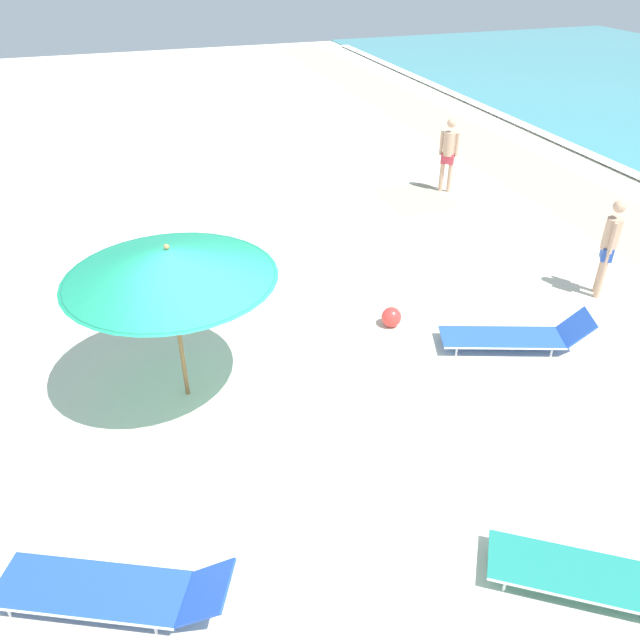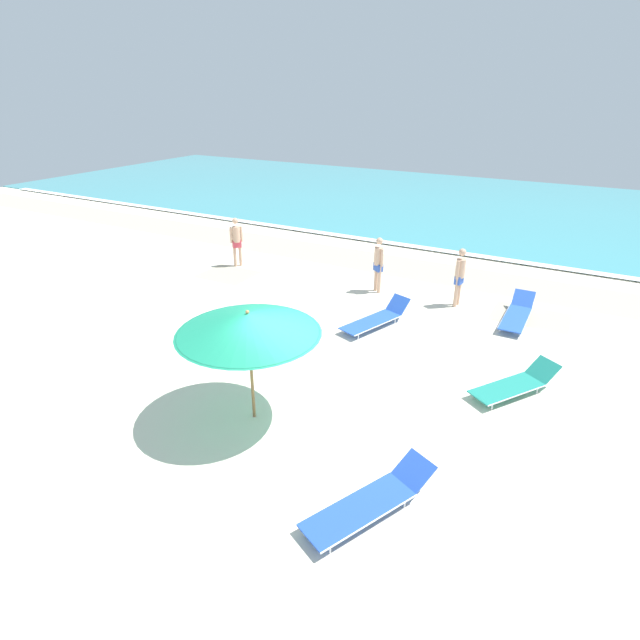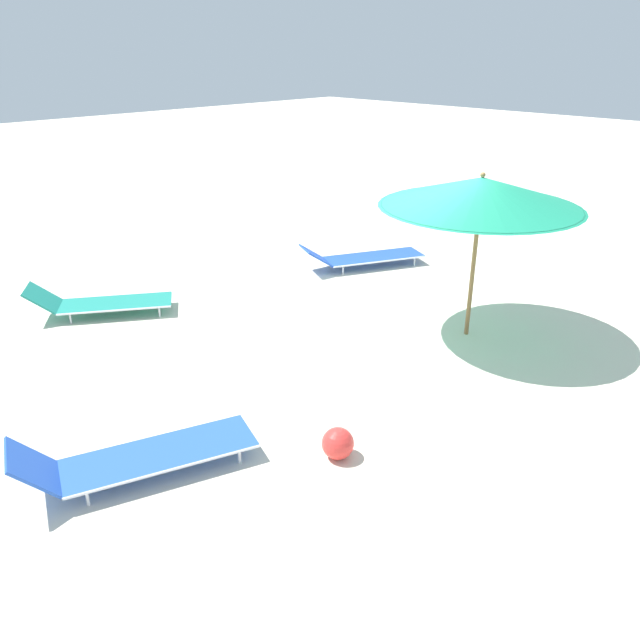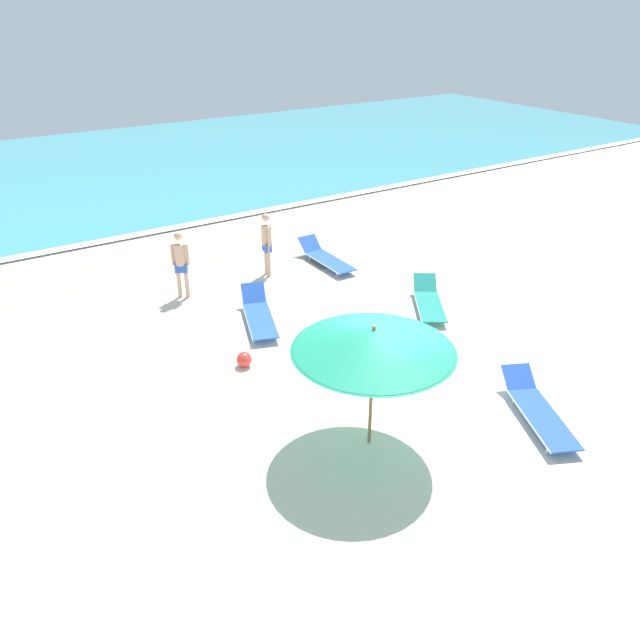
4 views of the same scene
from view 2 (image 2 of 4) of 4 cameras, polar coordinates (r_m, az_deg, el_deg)
name	(u,v)px [view 2 (image 2 of 4)]	position (r m, az deg, el deg)	size (l,w,h in m)	color
ground_plane	(321,418)	(10.19, 0.17, -11.15)	(60.00, 60.00, 0.16)	beige
ocean_water	(510,209)	(28.91, 20.86, 11.79)	(60.00, 18.46, 0.07)	teal
beach_umbrella	(248,324)	(9.14, -8.22, -0.41)	(2.69, 2.69, 2.32)	olive
sun_lounger_under_umbrella	(370,501)	(8.15, 5.78, -19.90)	(1.54, 2.35, 0.49)	blue
sun_lounger_beside_umbrella	(517,314)	(14.89, 21.61, 0.63)	(0.65, 2.26, 0.55)	blue
sun_lounger_near_water_left	(515,384)	(11.47, 21.38, -6.83)	(1.67, 2.08, 0.53)	#1E8475
sun_lounger_near_water_right	(376,318)	(13.67, 6.45, 0.19)	(1.32, 2.31, 0.58)	blue
beachgoer_wading_adult	(378,262)	(15.72, 6.70, 6.65)	(0.38, 0.32, 1.76)	tan
beachgoer_shoreline_child	(460,274)	(15.10, 15.68, 5.09)	(0.27, 0.45, 1.76)	tan
beachgoer_strolling_adult	(236,239)	(18.25, -9.53, 9.11)	(0.33, 0.36, 1.76)	tan
beach_ball	(310,333)	(12.88, -1.15, -1.53)	(0.33, 0.33, 0.33)	red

